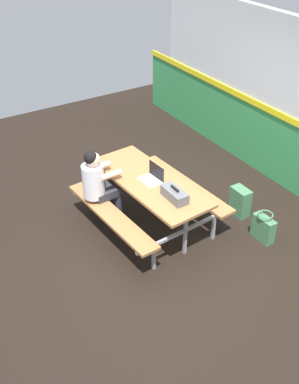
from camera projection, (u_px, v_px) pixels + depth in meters
The scene contains 7 objects.
ground_plane at pixel (163, 237), 6.45m from camera, with size 10.00×10.00×0.02m, color black.
picnic_table_main at pixel (150, 190), 6.37m from camera, with size 1.99×1.68×0.74m.
student_nearer at pixel (98, 182), 6.31m from camera, with size 0.38×0.53×1.21m.
laptop_silver at pixel (152, 177), 6.26m from camera, with size 0.34×0.24×0.22m.
toolbox_grey at pixel (175, 194), 5.87m from camera, with size 0.40×0.18×0.18m.
backpack_dark at pixel (240, 202), 6.77m from camera, with size 0.30×0.22×0.44m.
tote_bag_bright at pixel (263, 228), 6.30m from camera, with size 0.34×0.21×0.43m.
Camera 1 is at (4.14, -2.79, 4.13)m, focal length 43.15 mm.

